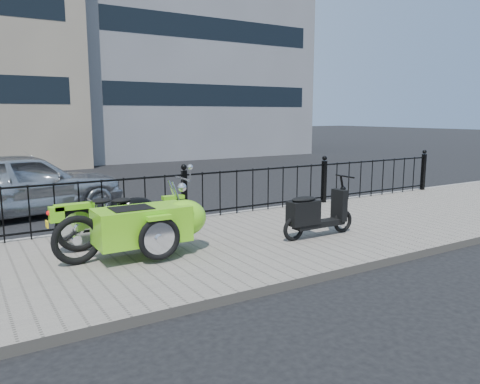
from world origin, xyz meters
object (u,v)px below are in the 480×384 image
motorcycle_sidecar (151,221)px  scooter (315,214)px  spare_tire (77,240)px  sedan_car (23,184)px

motorcycle_sidecar → scooter: (2.61, -0.57, -0.09)m
spare_tire → scooter: bearing=-8.8°
sedan_car → spare_tire: bearing=172.1°
scooter → spare_tire: (-3.66, 0.57, -0.05)m
scooter → spare_tire: bearing=171.2°
scooter → sedan_car: sedan_car is taller
motorcycle_sidecar → spare_tire: bearing=-180.0°
scooter → spare_tire: 3.70m
motorcycle_sidecar → scooter: size_ratio=1.56×
motorcycle_sidecar → sedan_car: size_ratio=0.56×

